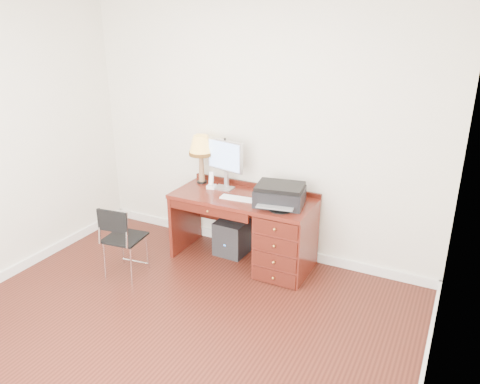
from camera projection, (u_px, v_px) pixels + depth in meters
The scene contains 12 objects.
ground at pixel (170, 332), 3.97m from camera, with size 4.00×4.00×0.00m, color #33120B.
room_shell at pixel (207, 291), 4.48m from camera, with size 4.00×4.00×4.00m.
desk at pixel (271, 232), 4.86m from camera, with size 1.50×0.67×0.75m.
monitor at pixel (224, 158), 5.00m from camera, with size 0.46×0.20×0.54m.
keyboard at pixel (239, 199), 4.80m from camera, with size 0.39×0.11×0.01m, color white.
mouse_pad at pixel (280, 209), 4.54m from camera, with size 0.23×0.23×0.05m.
printer at pixel (280, 195), 4.64m from camera, with size 0.53×0.44×0.21m.
leg_lamp at pixel (201, 148), 5.13m from camera, with size 0.27×0.27×0.55m.
phone at pixel (211, 184), 5.08m from camera, with size 0.10×0.10×0.19m.
pen_cup at pixel (285, 192), 4.85m from camera, with size 0.08×0.08×0.10m, color black.
chair at pixel (120, 235), 4.67m from camera, with size 0.41×0.41×0.77m.
equipment_box at pixel (232, 237), 5.23m from camera, with size 0.33×0.33×0.39m, color black.
Camera 1 is at (2.01, -2.66, 2.53)m, focal length 35.00 mm.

